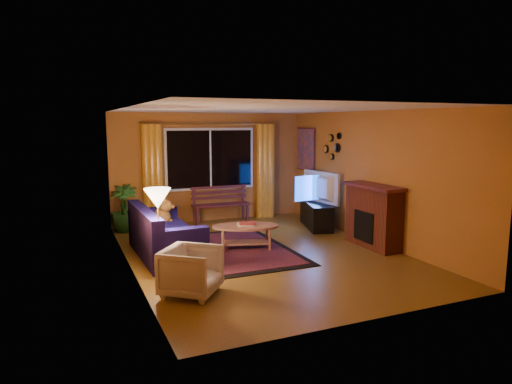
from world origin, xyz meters
name	(u,v)px	position (x,y,z in m)	size (l,w,h in m)	color
floor	(263,254)	(0.00, 0.00, -0.01)	(4.50, 6.00, 0.02)	brown
ceiling	(263,109)	(0.00, 0.00, 2.51)	(4.50, 6.00, 0.02)	white
wall_back	(210,167)	(0.00, 3.01, 1.25)	(4.50, 0.02, 2.50)	#BC732D
wall_left	(128,191)	(-2.26, 0.00, 1.25)	(0.02, 6.00, 2.50)	#BC732D
wall_right	(371,177)	(2.26, 0.00, 1.25)	(0.02, 6.00, 2.50)	#BC732D
window	(210,159)	(0.00, 2.94, 1.45)	(2.00, 0.02, 1.30)	black
curtain_rod	(211,124)	(0.00, 2.90, 2.25)	(0.03, 0.03, 3.20)	#BF8C3F
curtain_left	(152,176)	(-1.35, 2.88, 1.12)	(0.36, 0.36, 2.24)	orange
curtain_right	(265,171)	(1.35, 2.88, 1.12)	(0.36, 0.36, 2.24)	orange
bench	(221,213)	(0.18, 2.75, 0.20)	(1.33, 0.39, 0.40)	#4D1D22
potted_plant	(124,208)	(-2.00, 2.66, 0.49)	(0.55, 0.55, 0.99)	#235B1E
sofa	(165,232)	(-1.59, 0.55, 0.42)	(0.89, 2.09, 0.84)	#0F0A47
dog	(162,213)	(-1.54, 1.02, 0.66)	(0.33, 0.45, 0.50)	brown
armchair	(191,269)	(-1.67, -1.40, 0.36)	(0.69, 0.65, 0.71)	#BDB3B3
floor_lamp	(159,232)	(-1.89, -0.39, 0.65)	(0.22, 0.22, 1.29)	#BF8C3F
rug	(238,249)	(-0.32, 0.39, 0.01)	(1.80, 2.84, 0.02)	maroon
coffee_table	(246,237)	(-0.17, 0.39, 0.22)	(1.20, 1.20, 0.44)	#AB6C55
tv_console	(316,215)	(1.91, 1.40, 0.27)	(0.44, 1.31, 0.55)	black
television	(317,187)	(1.91, 1.40, 0.88)	(1.18, 0.15, 0.68)	black
fireplace	(373,217)	(2.05, -0.40, 0.55)	(0.40, 1.20, 1.10)	maroon
mirror_cluster	(332,145)	(2.21, 1.30, 1.80)	(0.06, 0.60, 0.56)	black
painting	(306,149)	(2.22, 2.45, 1.65)	(0.04, 0.76, 0.96)	#E05C2B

